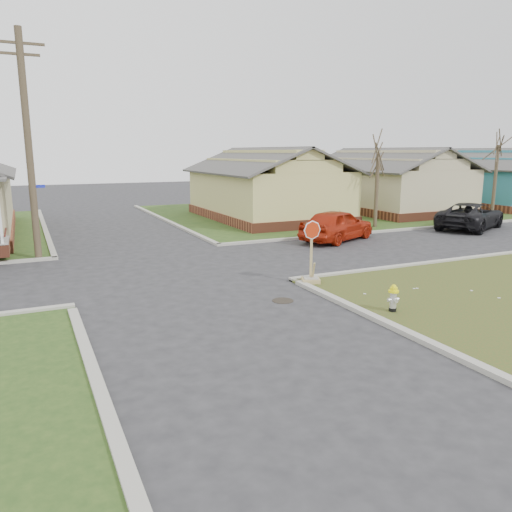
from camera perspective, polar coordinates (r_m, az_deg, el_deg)
name	(u,v)px	position (r m, az deg, el deg)	size (l,w,h in m)	color
ground	(207,306)	(14.55, -5.57, -5.67)	(120.00, 120.00, 0.00)	#272729
verge_far_right	(394,208)	(41.14, 15.48, 5.35)	(37.00, 19.00, 0.05)	#254217
curbs	(163,269)	(19.18, -10.57, -1.52)	(80.00, 40.00, 0.12)	#A29F92
manhole	(283,301)	(14.96, 3.08, -5.11)	(0.64, 0.64, 0.01)	black
side_house_yellow	(266,186)	(33.07, 1.21, 8.06)	(7.60, 11.60, 4.70)	brown
side_house_tan	(388,182)	(38.54, 14.82, 8.21)	(7.60, 11.60, 4.70)	brown
side_house_teal	(484,179)	(45.57, 24.65, 8.03)	(7.60, 11.60, 4.70)	brown
utility_pole	(28,144)	(22.02, -24.57, 11.57)	(1.80, 0.28, 9.00)	#423726
tree_mid_right	(377,191)	(29.88, 13.61, 7.26)	(0.22, 0.22, 4.20)	#423726
tree_far_right	(495,181)	(37.11, 25.64, 7.70)	(0.22, 0.22, 4.76)	#423726
fire_hydrant	(393,297)	(14.23, 15.42, -4.49)	(0.28, 0.28, 0.76)	black
stop_sign	(311,269)	(16.82, 6.30, -1.50)	(0.60, 0.58, 2.10)	tan
red_sedan	(337,225)	(25.17, 9.24, 3.53)	(1.88, 4.66, 1.59)	#A5200B
dark_pickup	(471,216)	(31.25, 23.33, 4.24)	(2.51, 5.45, 1.51)	black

